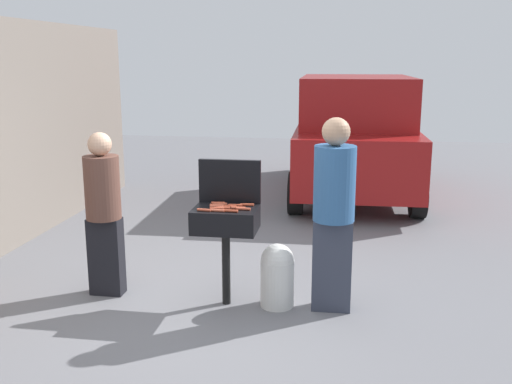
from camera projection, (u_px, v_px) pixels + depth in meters
The scene contains 21 objects.
ground_plane at pixel (204, 304), 5.68m from camera, with size 24.00×24.00×0.00m, color slate.
bbq_grill at pixel (226, 223), 5.52m from camera, with size 0.60×0.44×0.95m.
grill_lid_open at pixel (230, 181), 5.65m from camera, with size 0.60×0.05×0.42m, color black.
hot_dog_0 at pixel (238, 208), 5.44m from camera, with size 0.03×0.03×0.13m, color #B74C33.
hot_dog_1 at pixel (220, 204), 5.59m from camera, with size 0.03×0.03×0.13m, color #B74C33.
hot_dog_2 at pixel (231, 211), 5.34m from camera, with size 0.03×0.03×0.13m, color #AD4228.
hot_dog_3 at pixel (223, 208), 5.45m from camera, with size 0.03×0.03×0.13m, color #B74C33.
hot_dog_4 at pixel (247, 205), 5.56m from camera, with size 0.03×0.03×0.13m, color #AD4228.
hot_dog_5 at pixel (230, 206), 5.50m from camera, with size 0.03×0.03×0.13m, color #AD4228.
hot_dog_6 at pixel (243, 209), 5.40m from camera, with size 0.03×0.03×0.13m, color #B74C33.
hot_dog_7 at pixel (204, 210), 5.37m from camera, with size 0.03×0.03×0.13m, color #B74C33.
hot_dog_8 at pixel (218, 203), 5.62m from camera, with size 0.03×0.03×0.13m, color #AD4228.
hot_dog_9 at pixel (217, 210), 5.35m from camera, with size 0.03×0.03×0.13m, color #C6593D.
hot_dog_10 at pixel (217, 208), 5.43m from camera, with size 0.03×0.03×0.13m, color #B74C33.
hot_dog_11 at pixel (217, 206), 5.50m from camera, with size 0.03×0.03×0.13m, color #C6593D.
hot_dog_12 at pixel (217, 205), 5.54m from camera, with size 0.03×0.03×0.13m, color #B74C33.
hot_dog_13 at pixel (235, 205), 5.54m from camera, with size 0.03×0.03×0.13m, color #AD4228.
propane_tank at pixel (277, 274), 5.57m from camera, with size 0.32×0.32×0.62m.
person_left at pixel (103, 208), 5.74m from camera, with size 0.34×0.34×1.63m.
person_right at pixel (334, 208), 5.36m from camera, with size 0.38×0.38×1.81m.
parked_minivan at pixel (354, 135), 10.06m from camera, with size 2.12×4.45×2.02m.
Camera 1 is at (1.30, -5.16, 2.32)m, focal length 41.30 mm.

